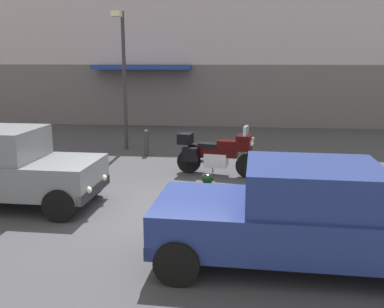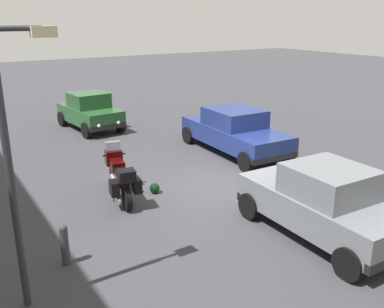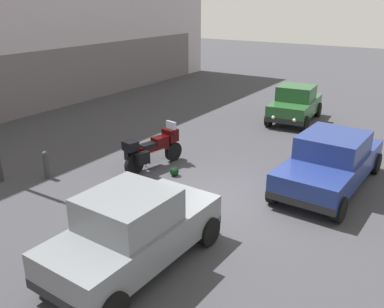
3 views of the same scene
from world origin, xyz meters
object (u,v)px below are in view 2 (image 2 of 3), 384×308
car_hatchback_near (323,202)px  bollard_curbside (65,243)px  helmet (155,188)px  car_compact_side (90,111)px  car_sedan_far (235,131)px  streetlamp_curbside (17,144)px  motorcycle (120,176)px

car_hatchback_near → bollard_curbside: 5.39m
helmet → car_compact_side: (7.66, -0.96, 0.63)m
car_sedan_far → bollard_curbside: size_ratio=5.49×
helmet → streetlamp_curbside: bearing=128.4°
car_hatchback_near → car_sedan_far: bearing=-18.7°
helmet → bollard_curbside: bollard_curbside is taller
motorcycle → helmet: size_ratio=8.01×
helmet → car_compact_side: car_compact_side is taller
helmet → bollard_curbside: bearing=125.2°
streetlamp_curbside → car_sedan_far: bearing=-58.8°
bollard_curbside → car_hatchback_near: bearing=-110.7°
car_sedan_far → car_compact_side: (5.89, 3.15, -0.01)m
car_hatchback_near → car_compact_side: (11.75, 0.98, -0.04)m
motorcycle → helmet: (-0.17, -0.92, -0.48)m
bollard_curbside → car_sedan_far: bearing=-61.3°
car_hatchback_near → car_compact_side: car_hatchback_near is taller
car_hatchback_near → car_compact_side: size_ratio=1.10×
car_compact_side → car_sedan_far: bearing=23.0°
helmet → car_hatchback_near: (-4.09, -1.94, 0.67)m
motorcycle → helmet: motorcycle is taller
motorcycle → helmet: bearing=-89.1°
car_hatchback_near → car_sedan_far: 6.25m
helmet → streetlamp_curbside: 5.61m
motorcycle → car_sedan_far: car_sedan_far is taller
car_sedan_far → car_compact_side: size_ratio=1.30×
car_hatchback_near → streetlamp_curbside: (1.01, 5.81, 1.98)m
motorcycle → car_compact_side: car_compact_side is taller
car_sedan_far → helmet: bearing=115.7°
car_compact_side → bollard_curbside: bearing=-27.6°
motorcycle → car_compact_side: size_ratio=0.63×
helmet → bollard_curbside: 3.80m
car_sedan_far → streetlamp_curbside: 9.55m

